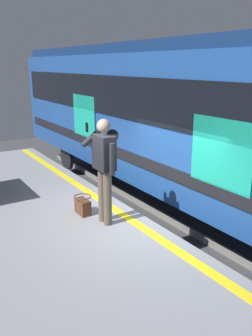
{
  "coord_description": "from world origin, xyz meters",
  "views": [
    {
      "loc": [
        -4.79,
        3.35,
        3.57
      ],
      "look_at": [
        0.01,
        0.3,
        1.88
      ],
      "focal_mm": 37.59,
      "sensor_mm": 36.0,
      "label": 1
    }
  ],
  "objects": [
    {
      "name": "ground_plane",
      "position": [
        0.0,
        0.0,
        0.0
      ],
      "size": [
        24.81,
        24.81,
        0.0
      ],
      "primitive_type": "plane",
      "color": "#3D3D3F"
    },
    {
      "name": "platform",
      "position": [
        0.0,
        1.89,
        0.49
      ],
      "size": [
        12.18,
        3.77,
        0.98
      ],
      "primitive_type": "cube",
      "color": "gray",
      "rests_on": "ground"
    },
    {
      "name": "safety_line",
      "position": [
        0.0,
        0.3,
        0.99
      ],
      "size": [
        11.93,
        0.16,
        0.01
      ],
      "primitive_type": "cube",
      "color": "yellow",
      "rests_on": "platform"
    },
    {
      "name": "track_rail_near",
      "position": [
        0.0,
        -1.55,
        0.08
      ],
      "size": [
        15.83,
        0.08,
        0.16
      ],
      "primitive_type": "cube",
      "color": "slate",
      "rests_on": "ground"
    },
    {
      "name": "track_rail_far",
      "position": [
        0.0,
        -2.99,
        0.08
      ],
      "size": [
        15.83,
        0.08,
        0.16
      ],
      "primitive_type": "cube",
      "color": "slate",
      "rests_on": "ground"
    },
    {
      "name": "train_carriage",
      "position": [
        1.33,
        -2.26,
        2.48
      ],
      "size": [
        13.89,
        3.04,
        3.88
      ],
      "color": "#1E478C",
      "rests_on": "ground"
    },
    {
      "name": "passenger",
      "position": [
        0.02,
        0.7,
        2.03
      ],
      "size": [
        0.57,
        0.55,
        1.76
      ],
      "color": "brown",
      "rests_on": "platform"
    },
    {
      "name": "handbag",
      "position": [
        0.54,
        0.88,
        1.14
      ],
      "size": [
        0.35,
        0.31,
        0.34
      ],
      "color": "#59331E",
      "rests_on": "platform"
    }
  ]
}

